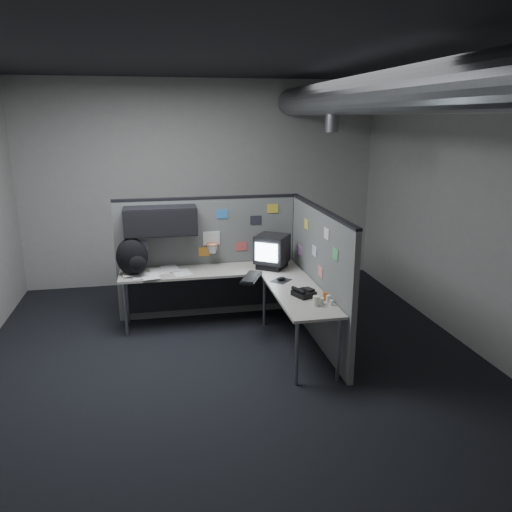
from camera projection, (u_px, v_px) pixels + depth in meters
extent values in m
cube|color=black|center=(230.00, 355.00, 5.71)|extent=(5.60, 5.60, 0.01)
cube|color=black|center=(226.00, 55.00, 4.84)|extent=(5.60, 5.60, 0.01)
cube|color=#9E9E99|center=(203.00, 184.00, 7.92)|extent=(5.60, 0.01, 3.20)
cube|color=#9E9E99|center=(304.00, 320.00, 2.62)|extent=(5.60, 0.01, 3.20)
cube|color=#9E9E99|center=(467.00, 209.00, 5.80)|extent=(0.01, 5.60, 3.20)
cylinder|color=slate|center=(359.00, 95.00, 5.20)|extent=(0.40, 5.49, 0.40)
cylinder|color=slate|center=(332.00, 119.00, 6.02)|extent=(0.16, 0.16, 0.30)
cube|color=#5F625F|center=(209.00, 258.00, 6.70)|extent=(2.43, 0.06, 1.60)
cube|color=black|center=(207.00, 198.00, 6.48)|extent=(2.43, 0.07, 0.03)
cube|color=black|center=(294.00, 253.00, 6.92)|extent=(0.07, 0.07, 1.60)
cube|color=black|center=(161.00, 221.00, 6.24)|extent=(0.90, 0.35, 0.35)
cube|color=black|center=(161.00, 224.00, 6.08)|extent=(0.90, 0.02, 0.33)
cube|color=silver|center=(211.00, 238.00, 6.59)|extent=(0.22, 0.02, 0.18)
torus|color=#D85914|center=(212.00, 244.00, 6.53)|extent=(0.16, 0.16, 0.01)
cone|color=white|center=(212.00, 249.00, 6.54)|extent=(0.14, 0.14, 0.11)
cube|color=gray|center=(142.00, 246.00, 6.45)|extent=(0.15, 0.01, 0.12)
cube|color=#337FCC|center=(222.00, 214.00, 6.54)|extent=(0.15, 0.01, 0.12)
cube|color=#CC4C4C|center=(241.00, 246.00, 6.71)|extent=(0.15, 0.01, 0.12)
cube|color=#26262D|center=(256.00, 220.00, 6.65)|extent=(0.15, 0.01, 0.12)
cube|color=gold|center=(273.00, 208.00, 6.66)|extent=(0.15, 0.01, 0.12)
cube|color=orange|center=(204.00, 252.00, 6.63)|extent=(0.15, 0.01, 0.12)
cube|color=#5F625F|center=(319.00, 277.00, 5.90)|extent=(0.06, 2.23, 1.60)
cube|color=black|center=(321.00, 209.00, 5.68)|extent=(0.07, 2.23, 0.03)
cube|color=#E5D84C|center=(306.00, 224.00, 6.16)|extent=(0.01, 0.15, 0.12)
cube|color=silver|center=(314.00, 251.00, 5.89)|extent=(0.01, 0.15, 0.12)
cube|color=silver|center=(326.00, 234.00, 5.43)|extent=(0.01, 0.15, 0.12)
cube|color=#B266B2|center=(300.00, 250.00, 6.50)|extent=(0.01, 0.15, 0.12)
cube|color=#4CB266|center=(335.00, 254.00, 5.19)|extent=(0.01, 0.15, 0.12)
cube|color=#D87F7F|center=(321.00, 272.00, 5.71)|extent=(0.01, 0.15, 0.12)
cube|color=#A6A296|center=(211.00, 271.00, 6.42)|extent=(2.30, 0.56, 0.03)
cube|color=#A6A296|center=(299.00, 294.00, 5.59)|extent=(0.56, 1.55, 0.03)
cube|color=black|center=(209.00, 289.00, 6.71)|extent=(2.18, 0.02, 0.55)
cylinder|color=gray|center=(125.00, 310.00, 6.11)|extent=(0.04, 0.04, 0.70)
cylinder|color=gray|center=(127.00, 297.00, 6.52)|extent=(0.04, 0.04, 0.70)
cylinder|color=gray|center=(264.00, 300.00, 6.43)|extent=(0.04, 0.04, 0.70)
cylinder|color=gray|center=(297.00, 353.00, 4.98)|extent=(0.04, 0.04, 0.70)
cylinder|color=gray|center=(338.00, 350.00, 5.06)|extent=(0.04, 0.04, 0.70)
cube|color=black|center=(272.00, 265.00, 6.51)|extent=(0.47, 0.48, 0.07)
cube|color=black|center=(272.00, 249.00, 6.45)|extent=(0.53, 0.53, 0.36)
cube|color=white|center=(266.00, 252.00, 6.27)|extent=(0.25, 0.18, 0.24)
cube|color=black|center=(251.00, 278.00, 6.04)|extent=(0.35, 0.51, 0.03)
cube|color=black|center=(251.00, 276.00, 6.04)|extent=(0.31, 0.47, 0.01)
cube|color=black|center=(281.00, 280.00, 5.99)|extent=(0.29, 0.29, 0.01)
ellipsoid|color=black|center=(281.00, 279.00, 5.98)|extent=(0.11, 0.07, 0.04)
cube|color=black|center=(304.00, 294.00, 5.47)|extent=(0.27, 0.28, 0.06)
cylinder|color=black|center=(298.00, 290.00, 5.43)|extent=(0.12, 0.20, 0.04)
cube|color=black|center=(308.00, 289.00, 5.49)|extent=(0.13, 0.14, 0.02)
cylinder|color=silver|center=(328.00, 299.00, 5.28)|extent=(0.06, 0.06, 0.08)
cylinder|color=silver|center=(322.00, 301.00, 5.24)|extent=(0.06, 0.06, 0.07)
cylinder|color=silver|center=(331.00, 303.00, 5.21)|extent=(0.05, 0.05, 0.06)
cylinder|color=#D85914|center=(325.00, 297.00, 5.34)|extent=(0.06, 0.06, 0.09)
cylinder|color=beige|center=(316.00, 301.00, 5.18)|extent=(0.08, 0.08, 0.11)
cube|color=white|center=(182.00, 273.00, 6.30)|extent=(0.27, 0.34, 0.00)
cube|color=white|center=(159.00, 271.00, 6.34)|extent=(0.27, 0.34, 0.00)
cube|color=white|center=(141.00, 276.00, 6.16)|extent=(0.27, 0.34, 0.00)
cube|color=white|center=(170.00, 268.00, 6.44)|extent=(0.27, 0.34, 0.00)
cube|color=white|center=(150.00, 276.00, 6.12)|extent=(0.27, 0.34, 0.00)
cube|color=white|center=(131.00, 273.00, 6.23)|extent=(0.26, 0.34, 0.00)
ellipsoid|color=black|center=(132.00, 256.00, 6.15)|extent=(0.41, 0.32, 0.47)
ellipsoid|color=black|center=(138.00, 264.00, 6.05)|extent=(0.22, 0.14, 0.21)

